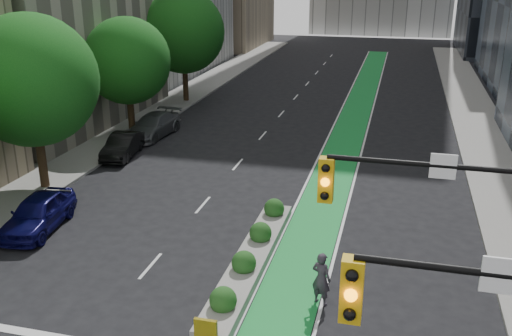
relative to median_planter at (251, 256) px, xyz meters
The scene contains 12 objects.
sidewalk_left 22.18m from the median_planter, 125.89° to the left, with size 3.60×90.00×0.15m, color gray.
sidewalk_right 20.86m from the median_planter, 59.45° to the left, with size 3.60×90.00×0.15m, color gray.
bike_lane_paint 23.04m from the median_planter, 85.52° to the left, with size 2.20×70.00×0.01m, color green.
tree_mid 14.16m from the median_planter, 157.87° to the left, with size 6.40×6.40×8.78m.
tree_midfar 19.84m from the median_planter, 129.19° to the left, with size 5.60×5.60×7.76m.
tree_far 28.29m from the median_planter, 116.05° to the left, with size 6.60×6.60×9.00m.
signal_right 10.89m from the median_planter, 41.32° to the right, with size 5.82×0.51×7.20m.
median_planter is the anchor object (origin of this frame).
cyclist 3.57m from the median_planter, 33.62° to the right, with size 0.70×0.46×1.91m, color #363039.
parked_car_left_near 9.69m from the median_planter, behind, with size 1.82×4.52×1.54m, color #0D0C49.
parked_car_left_mid 15.08m from the median_planter, 135.20° to the left, with size 1.45×4.17×1.37m, color black.
parked_car_left_far 18.44m from the median_planter, 125.48° to the left, with size 2.07×5.10×1.48m, color #585A5D.
Camera 1 is at (6.15, -11.54, 10.86)m, focal length 40.00 mm.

